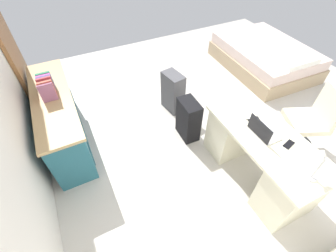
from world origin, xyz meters
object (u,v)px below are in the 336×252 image
object	(u,v)px
bed	(265,57)
cell_phone_near_laptop	(289,144)
cell_phone_by_mouse	(253,119)
figurine_small	(45,75)
computer_mouse	(249,117)
desk_lamp	(320,157)
suitcase_spare_grey	(173,92)
office_chair	(309,123)
laptop	(263,131)
desk	(259,156)
credenza	(61,118)
suitcase_black	(188,120)

from	to	relation	value
bed	cell_phone_near_laptop	bearing A→B (deg)	139.19
cell_phone_by_mouse	figurine_small	distance (m)	2.75
cell_phone_near_laptop	cell_phone_by_mouse	distance (m)	0.46
computer_mouse	desk_lamp	size ratio (longest dim) A/B	0.29
suitcase_spare_grey	office_chair	bearing A→B (deg)	-149.85
office_chair	laptop	xyz separation A→B (m)	(-0.05, 0.97, 0.36)
suitcase_spare_grey	computer_mouse	distance (m)	1.39
desk	desk_lamp	distance (m)	0.79
office_chair	credenza	world-z (taller)	office_chair
desk	laptop	bearing A→B (deg)	38.23
suitcase_black	computer_mouse	distance (m)	0.88
bed	office_chair	bearing A→B (deg)	151.46
desk	suitcase_black	bearing A→B (deg)	22.23
desk_lamp	suitcase_spare_grey	bearing A→B (deg)	8.14
desk	bed	distance (m)	2.70
laptop	figurine_small	world-z (taller)	laptop
computer_mouse	cell_phone_near_laptop	world-z (taller)	computer_mouse
credenza	desk_lamp	distance (m)	3.03
credenza	bed	distance (m)	3.91
desk	suitcase_black	size ratio (longest dim) A/B	2.36
computer_mouse	cell_phone_by_mouse	size ratio (longest dim) A/B	0.74
credenza	suitcase_black	bearing A→B (deg)	-114.67
desk	suitcase_spare_grey	size ratio (longest dim) A/B	2.23
cell_phone_near_laptop	desk_lamp	bearing A→B (deg)	146.52
cell_phone_by_mouse	desk_lamp	size ratio (longest dim) A/B	0.39
cell_phone_near_laptop	computer_mouse	bearing A→B (deg)	-2.15
computer_mouse	desk	bearing A→B (deg)	-178.75
figurine_small	cell_phone_by_mouse	bearing A→B (deg)	-132.58
desk	credenza	size ratio (longest dim) A/B	0.81
suitcase_black	credenza	bearing A→B (deg)	67.34
cell_phone_near_laptop	figurine_small	distance (m)	3.13
desk	credenza	distance (m)	2.62
bed	desk_lamp	world-z (taller)	desk_lamp
bed	cell_phone_near_laptop	size ratio (longest dim) A/B	14.44
suitcase_black	suitcase_spare_grey	xyz separation A→B (m)	(0.64, -0.08, 0.02)
suitcase_spare_grey	figurine_small	size ratio (longest dim) A/B	5.92
bed	cell_phone_by_mouse	size ratio (longest dim) A/B	14.44
credenza	laptop	bearing A→B (deg)	-130.20
desk	cell_phone_by_mouse	bearing A→B (deg)	-6.57
desk	figurine_small	xyz separation A→B (m)	(2.14, 1.99, 0.44)
credenza	computer_mouse	distance (m)	2.45
computer_mouse	cell_phone_near_laptop	distance (m)	0.51
suitcase_spare_grey	bed	bearing A→B (deg)	-91.59
suitcase_spare_grey	cell_phone_by_mouse	world-z (taller)	cell_phone_by_mouse
office_chair	suitcase_black	size ratio (longest dim) A/B	1.53
desk	figurine_small	bearing A→B (deg)	42.96
cell_phone_by_mouse	figurine_small	size ratio (longest dim) A/B	1.24
desk	figurine_small	size ratio (longest dim) A/B	13.20
cell_phone_near_laptop	laptop	bearing A→B (deg)	18.54
suitcase_black	laptop	bearing A→B (deg)	-157.00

